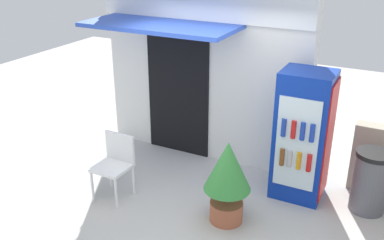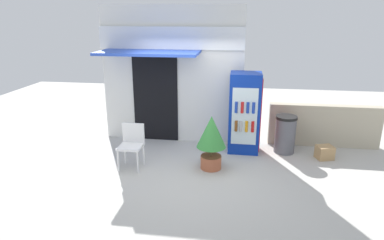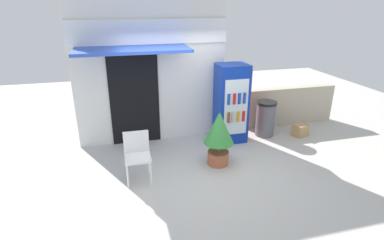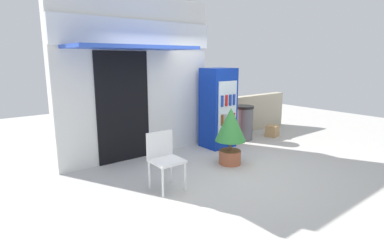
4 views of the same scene
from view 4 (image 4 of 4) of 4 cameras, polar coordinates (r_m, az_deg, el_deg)
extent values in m
plane|color=beige|center=(5.60, 3.64, -9.60)|extent=(16.00, 16.00, 0.00)
cube|color=silver|center=(6.31, -10.26, 7.65)|extent=(3.36, 0.28, 3.22)
cube|color=white|center=(6.16, -9.74, 15.74)|extent=(3.36, 0.08, 0.51)
cube|color=blue|center=(5.54, -11.00, 13.25)|extent=(2.21, 1.02, 0.06)
cube|color=black|center=(6.05, -12.75, 2.31)|extent=(1.08, 0.03, 2.15)
cube|color=#0C2D9E|center=(6.95, 4.89, 2.26)|extent=(0.68, 0.58, 1.80)
cube|color=silver|center=(6.73, 6.65, 1.92)|extent=(0.54, 0.02, 1.26)
cube|color=red|center=(7.19, 6.92, 2.53)|extent=(0.02, 0.52, 1.62)
cylinder|color=brown|center=(6.64, 5.69, -0.03)|extent=(0.06, 0.06, 0.24)
cylinder|color=#B2B2B7|center=(6.71, 6.31, 0.08)|extent=(0.06, 0.06, 0.24)
cylinder|color=orange|center=(6.80, 7.04, 0.20)|extent=(0.06, 0.06, 0.24)
cylinder|color=red|center=(6.89, 7.82, 0.34)|extent=(0.06, 0.06, 0.24)
cylinder|color=#1938A5|center=(6.56, 5.68, 3.55)|extent=(0.06, 0.06, 0.24)
cylinder|color=red|center=(6.65, 6.47, 3.64)|extent=(0.06, 0.06, 0.24)
cylinder|color=#1938A5|center=(6.73, 7.18, 3.72)|extent=(0.06, 0.06, 0.24)
cylinder|color=#1938A5|center=(6.82, 7.89, 3.80)|extent=(0.06, 0.06, 0.24)
cylinder|color=white|center=(4.56, -5.48, -11.69)|extent=(0.04, 0.04, 0.45)
cylinder|color=white|center=(4.77, -1.28, -10.57)|extent=(0.04, 0.04, 0.45)
cylinder|color=white|center=(4.88, -7.99, -10.17)|extent=(0.04, 0.04, 0.45)
cylinder|color=white|center=(5.07, -3.96, -9.21)|extent=(0.04, 0.04, 0.45)
cube|color=white|center=(4.73, -4.73, -7.65)|extent=(0.47, 0.46, 0.04)
cube|color=white|center=(4.83, -6.09, -4.49)|extent=(0.46, 0.05, 0.41)
cylinder|color=#AD5B3D|center=(5.97, 7.12, -6.92)|extent=(0.42, 0.42, 0.27)
cylinder|color=brown|center=(5.90, 7.17, -4.77)|extent=(0.05, 0.05, 0.20)
cone|color=#388C3D|center=(5.80, 7.28, -0.78)|extent=(0.59, 0.59, 0.64)
cylinder|color=#595960|center=(7.72, 9.68, -0.73)|extent=(0.45, 0.45, 0.79)
cylinder|color=black|center=(7.64, 9.79, 2.41)|extent=(0.47, 0.47, 0.06)
cube|color=#B7AD93|center=(8.75, 11.12, 1.33)|extent=(2.53, 0.23, 0.99)
cube|color=tan|center=(8.25, 14.80, -1.96)|extent=(0.41, 0.37, 0.29)
camera|label=1|loc=(5.98, 58.46, 19.54)|focal=40.86mm
camera|label=2|loc=(5.25, 81.13, 13.20)|focal=31.68mm
camera|label=3|loc=(2.71, 84.80, 24.46)|focal=28.44mm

